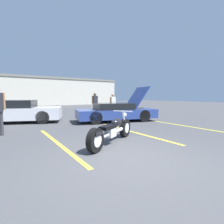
# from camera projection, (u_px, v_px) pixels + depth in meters

# --- Properties ---
(ground_plane) EXTENTS (80.00, 80.00, 0.00)m
(ground_plane) POSITION_uv_depth(u_px,v_px,m) (130.00, 160.00, 3.98)
(ground_plane) COLOR #474749
(parking_stripe_middle) EXTENTS (0.12, 4.66, 0.01)m
(parking_stripe_middle) POSITION_uv_depth(u_px,v_px,m) (58.00, 143.00, 5.42)
(parking_stripe_middle) COLOR yellow
(parking_stripe_middle) RESTS_ON ground
(parking_stripe_back) EXTENTS (0.12, 4.66, 0.01)m
(parking_stripe_back) POSITION_uv_depth(u_px,v_px,m) (133.00, 132.00, 7.08)
(parking_stripe_back) COLOR yellow
(parking_stripe_back) RESTS_ON ground
(parking_stripe_far) EXTENTS (0.12, 4.66, 0.01)m
(parking_stripe_far) POSITION_uv_depth(u_px,v_px,m) (180.00, 125.00, 8.75)
(parking_stripe_far) COLOR yellow
(parking_stripe_far) RESTS_ON ground
(far_building) EXTENTS (32.00, 4.20, 4.40)m
(far_building) POSITION_uv_depth(u_px,v_px,m) (17.00, 90.00, 25.80)
(far_building) COLOR beige
(far_building) RESTS_ON ground
(motorcycle) EXTENTS (2.35, 1.44, 0.96)m
(motorcycle) POSITION_uv_depth(u_px,v_px,m) (112.00, 131.00, 5.38)
(motorcycle) COLOR black
(motorcycle) RESTS_ON ground
(show_car_hood_open) EXTENTS (4.83, 2.83, 2.01)m
(show_car_hood_open) POSITION_uv_depth(u_px,v_px,m) (117.00, 112.00, 10.14)
(show_car_hood_open) COLOR navy
(show_car_hood_open) RESTS_ON ground
(parked_car_right_row) EXTENTS (4.75, 3.26, 1.24)m
(parked_car_right_row) POSITION_uv_depth(u_px,v_px,m) (18.00, 112.00, 9.61)
(parked_car_right_row) COLOR silver
(parked_car_right_row) RESTS_ON ground
(spectator_near_motorcycle) EXTENTS (0.52, 0.21, 1.62)m
(spectator_near_motorcycle) POSITION_uv_depth(u_px,v_px,m) (113.00, 103.00, 13.17)
(spectator_near_motorcycle) COLOR gray
(spectator_near_motorcycle) RESTS_ON ground
(spectator_far_lot) EXTENTS (0.52, 0.22, 1.71)m
(spectator_far_lot) POSITION_uv_depth(u_px,v_px,m) (95.00, 102.00, 13.39)
(spectator_far_lot) COLOR #333338
(spectator_far_lot) RESTS_ON ground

